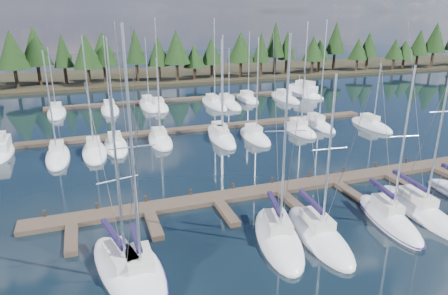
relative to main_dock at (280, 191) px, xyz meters
name	(u,v)px	position (x,y,z in m)	size (l,w,h in m)	color
ground	(232,151)	(0.00, 12.64, -0.20)	(260.00, 260.00, 0.00)	black
far_shore	(150,76)	(0.00, 72.64, 0.10)	(220.00, 30.00, 0.60)	black
main_dock	(280,191)	(0.00, 0.00, 0.00)	(44.00, 6.13, 0.90)	#483A2D
back_docks	(190,112)	(0.00, 32.23, 0.00)	(50.00, 21.80, 0.40)	#483A2D
front_sailboat_0	(124,272)	(-14.82, -7.66, 0.07)	(4.86, 10.08, 12.43)	silver
front_sailboat_1	(141,276)	(-13.84, -8.38, 0.10)	(3.04, 8.39, 16.14)	silver
front_sailboat_2	(278,237)	(-3.77, -7.16, 0.09)	(4.98, 9.42, 15.45)	silver
front_sailboat_3	(318,235)	(-0.79, -7.80, 0.07)	(3.65, 9.18, 12.95)	silver
front_sailboat_4	(388,218)	(5.77, -7.53, 0.08)	(4.14, 9.18, 13.18)	silver
front_sailboat_5	(420,210)	(9.14, -7.32, 0.10)	(3.57, 10.41, 16.00)	silver
back_sailboat_rows	(199,118)	(0.18, 27.74, 0.06)	(46.12, 33.58, 15.78)	silver
motor_yacht_left	(1,150)	(-26.04, 20.54, 0.26)	(3.03, 8.35, 4.13)	silver
motor_yacht_right	(303,93)	(24.66, 38.78, 0.34)	(6.82, 10.48, 4.99)	silver
tree_line	(138,51)	(-3.83, 62.89, 7.24)	(185.75, 11.81, 13.56)	black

